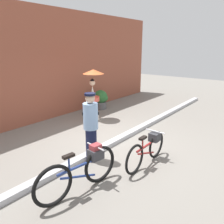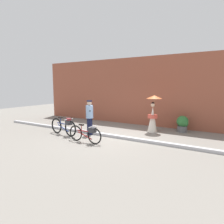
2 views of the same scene
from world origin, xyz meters
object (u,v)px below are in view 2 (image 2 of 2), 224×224
(bicycle_far_side, at_px, (86,133))
(person_officer, at_px, (90,117))
(bicycle_near_officer, at_px, (64,126))
(potted_plant_by_door, at_px, (183,123))
(person_with_parasol, at_px, (153,114))

(bicycle_far_side, distance_m, person_officer, 1.41)
(bicycle_near_officer, distance_m, bicycle_far_side, 1.73)
(bicycle_near_officer, height_order, potted_plant_by_door, bicycle_near_officer)
(bicycle_near_officer, relative_size, person_with_parasol, 0.97)
(bicycle_near_officer, xyz_separation_m, person_officer, (0.99, 0.68, 0.43))
(person_with_parasol, bearing_deg, bicycle_far_side, -117.37)
(person_with_parasol, bearing_deg, potted_plant_by_door, 29.67)
(bicycle_far_side, relative_size, person_officer, 1.00)
(bicycle_far_side, bearing_deg, potted_plant_by_door, 53.18)
(person_officer, height_order, person_with_parasol, person_with_parasol)
(person_officer, bearing_deg, bicycle_near_officer, -145.52)
(bicycle_far_side, height_order, potted_plant_by_door, potted_plant_by_door)
(person_with_parasol, bearing_deg, bicycle_near_officer, -140.12)
(person_with_parasol, xyz_separation_m, potted_plant_by_door, (1.31, 0.75, -0.48))
(bicycle_near_officer, height_order, person_officer, person_officer)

